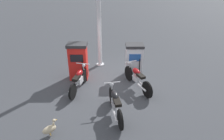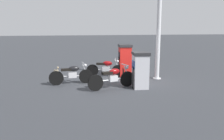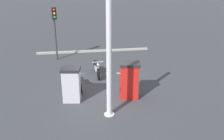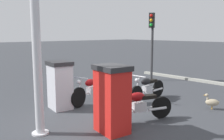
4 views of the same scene
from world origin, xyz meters
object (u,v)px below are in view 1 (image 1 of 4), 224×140
Objects in this scene: wandering_duck at (50,129)px; canopy_support_pole at (99,24)px; motorcycle_near_pump at (79,80)px; motorcycle_far_pump at (137,78)px; fuel_pump_far at (134,60)px; motorcycle_extra at (115,102)px; fuel_pump_near at (78,61)px.

canopy_support_pole is at bearing 160.38° from wandering_duck.
motorcycle_near_pump is at bearing 163.06° from wandering_duck.
motorcycle_near_pump is 0.90× the size of motorcycle_far_pump.
fuel_pump_far is at bearing 137.62° from wandering_duck.
motorcycle_near_pump is at bearing -93.25° from motorcycle_far_pump.
fuel_pump_far reaches higher than motorcycle_near_pump.
canopy_support_pole reaches higher than wandering_duck.
motorcycle_extra is (2.76, -1.21, -0.29)m from fuel_pump_far.
fuel_pump_near is at bearing 168.51° from wandering_duck.
canopy_support_pole is at bearing 143.15° from fuel_pump_near.
motorcycle_far_pump is 0.47× the size of canopy_support_pole.
fuel_pump_near is 0.79× the size of motorcycle_far_pump.
fuel_pump_near reaches higher than motorcycle_far_pump.
motorcycle_near_pump is 3.08m from canopy_support_pole.
motorcycle_far_pump is 4.13× the size of wandering_duck.
fuel_pump_near is 1.09m from motorcycle_near_pump.
canopy_support_pole is (-2.39, 0.98, 1.69)m from motorcycle_near_pump.
motorcycle_extra is at bearing 3.55° from canopy_support_pole.
canopy_support_pole is (-4.12, -0.26, 1.67)m from motorcycle_extra.
fuel_pump_near is 3.26× the size of wandering_duck.
wandering_duck is at bearing -11.49° from fuel_pump_near.
motorcycle_far_pump is (1.15, 2.38, -0.35)m from fuel_pump_near.
fuel_pump_near is 2.67m from motorcycle_far_pump.
fuel_pump_far is at bearing 156.37° from motorcycle_extra.
motorcycle_far_pump is at bearing 145.67° from motorcycle_extra.
fuel_pump_far is 2.66m from motorcycle_near_pump.
canopy_support_pole is (-4.87, 1.74, 1.90)m from wandering_duck.
canopy_support_pole reaches higher than fuel_pump_near.
fuel_pump_near reaches higher than wandering_duck.
canopy_support_pole is (-2.52, -1.35, 1.66)m from motorcycle_far_pump.
wandering_duck is at bearing -69.40° from motorcycle_extra.
wandering_duck is (0.75, -1.99, -0.23)m from motorcycle_extra.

